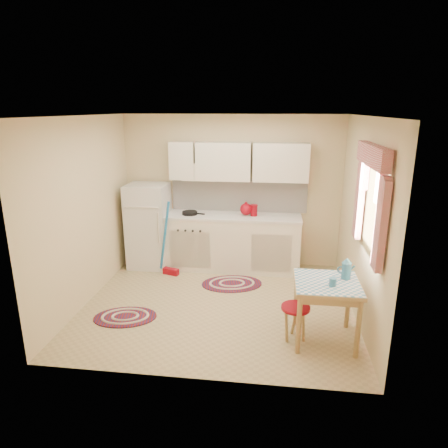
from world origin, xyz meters
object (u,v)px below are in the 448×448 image
Objects in this scene: table at (325,311)px; fridge at (149,226)px; base_cabinets at (231,243)px; stool at (295,323)px.

fridge is at bearing 143.77° from table.
base_cabinets is 3.12× the size of table.
table is (2.68, -1.96, -0.34)m from fridge.
base_cabinets is at bearing 115.49° from stool.
fridge is 1.94× the size of table.
fridge reaches higher than base_cabinets.
fridge is 3.33× the size of stool.
stool is (2.35, -2.00, -0.49)m from fridge.
table is at bearing -56.94° from base_cabinets.
base_cabinets is 2.28m from stool.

